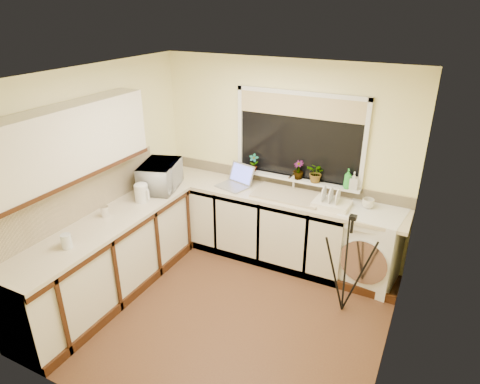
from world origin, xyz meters
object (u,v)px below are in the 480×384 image
at_px(laptop, 237,180).
at_px(plant_d, 316,173).
at_px(kettle, 141,193).
at_px(tripod, 347,265).
at_px(steel_jar, 105,211).
at_px(soap_bottle_clear, 354,181).
at_px(microwave, 160,176).
at_px(soap_bottle_green, 348,179).
at_px(cup_back, 368,203).
at_px(glass_jug, 66,241).
at_px(cup_left, 68,241).
at_px(plant_a, 254,163).
at_px(plant_c, 298,170).
at_px(dish_rack, 332,204).
at_px(washing_machine, 369,247).

bearing_deg(laptop, plant_d, 27.57).
height_order(kettle, tripod, tripod).
bearing_deg(steel_jar, laptop, 57.48).
bearing_deg(kettle, soap_bottle_clear, 27.20).
xyz_separation_m(microwave, soap_bottle_green, (2.14, 0.69, 0.10)).
relative_size(plant_d, cup_back, 1.75).
bearing_deg(soap_bottle_clear, kettle, -152.80).
bearing_deg(plant_d, cup_back, -9.25).
bearing_deg(glass_jug, soap_bottle_clear, 46.14).
bearing_deg(soap_bottle_green, cup_left, -134.22).
bearing_deg(plant_a, microwave, -143.67).
xyz_separation_m(microwave, plant_c, (1.53, 0.71, 0.10)).
relative_size(dish_rack, soap_bottle_green, 1.70).
bearing_deg(cup_left, soap_bottle_clear, 45.14).
bearing_deg(soap_bottle_green, kettle, -152.47).
xyz_separation_m(dish_rack, soap_bottle_clear, (0.17, 0.26, 0.22)).
height_order(microwave, plant_d, plant_d).
bearing_deg(kettle, cup_back, 22.87).
bearing_deg(plant_d, soap_bottle_green, -1.74).
bearing_deg(plant_a, laptop, -126.04).
bearing_deg(soap_bottle_clear, steel_jar, -145.06).
xyz_separation_m(kettle, steel_jar, (-0.11, -0.48, -0.04)).
relative_size(washing_machine, plant_a, 3.97).
relative_size(microwave, soap_bottle_green, 2.53).
height_order(soap_bottle_clear, cup_left, soap_bottle_clear).
distance_m(plant_c, cup_left, 2.69).
bearing_deg(microwave, plant_d, -85.95).
relative_size(soap_bottle_green, cup_back, 1.71).
bearing_deg(cup_back, microwave, -166.14).
height_order(washing_machine, plant_d, plant_d).
bearing_deg(microwave, laptop, -75.84).
bearing_deg(tripod, microwave, -169.64).
distance_m(tripod, plant_a, 1.77).
xyz_separation_m(plant_c, soap_bottle_green, (0.60, -0.02, 0.00)).
distance_m(steel_jar, plant_c, 2.28).
height_order(microwave, soap_bottle_green, soap_bottle_green).
bearing_deg(cup_left, washing_machine, 39.06).
bearing_deg(plant_d, washing_machine, -13.24).
xyz_separation_m(laptop, plant_c, (0.73, 0.21, 0.20)).
relative_size(steel_jar, cup_left, 1.34).
relative_size(laptop, steel_jar, 3.78).
height_order(dish_rack, soap_bottle_clear, soap_bottle_clear).
xyz_separation_m(laptop, cup_back, (1.61, 0.10, -0.01)).
height_order(glass_jug, soap_bottle_green, soap_bottle_green).
distance_m(glass_jug, microwave, 1.54).
distance_m(laptop, tripod, 1.76).
bearing_deg(cup_back, steel_jar, -149.24).
distance_m(plant_c, cup_back, 0.91).
bearing_deg(cup_back, tripod, -91.50).
distance_m(dish_rack, plant_d, 0.44).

